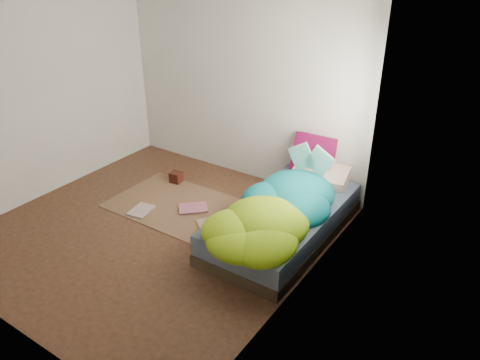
# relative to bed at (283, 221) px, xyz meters

# --- Properties ---
(ground) EXTENTS (3.50, 3.50, 0.00)m
(ground) POSITION_rel_bed_xyz_m (-1.22, -0.72, -0.17)
(ground) COLOR #3B2516
(ground) RESTS_ON ground
(room_walls) EXTENTS (3.54, 3.54, 2.62)m
(room_walls) POSITION_rel_bed_xyz_m (-1.21, -0.71, 1.46)
(room_walls) COLOR silver
(room_walls) RESTS_ON ground
(bed) EXTENTS (1.00, 2.00, 0.34)m
(bed) POSITION_rel_bed_xyz_m (0.00, 0.00, 0.00)
(bed) COLOR #33251C
(bed) RESTS_ON ground
(duvet) EXTENTS (0.96, 1.84, 0.34)m
(duvet) POSITION_rel_bed_xyz_m (0.00, -0.22, 0.34)
(duvet) COLOR #08647F
(duvet) RESTS_ON bed
(rug) EXTENTS (1.60, 1.10, 0.01)m
(rug) POSITION_rel_bed_xyz_m (-1.37, -0.17, -0.16)
(rug) COLOR brown
(rug) RESTS_ON ground
(pillow_floral) EXTENTS (0.70, 0.50, 0.14)m
(pillow_floral) POSITION_rel_bed_xyz_m (0.05, 0.78, 0.24)
(pillow_floral) COLOR white
(pillow_floral) RESTS_ON bed
(pillow_magenta) EXTENTS (0.50, 0.18, 0.49)m
(pillow_magenta) POSITION_rel_bed_xyz_m (-0.11, 0.90, 0.42)
(pillow_magenta) COLOR #530530
(pillow_magenta) RESTS_ON bed
(open_book) EXTENTS (0.45, 0.10, 0.27)m
(open_book) POSITION_rel_bed_xyz_m (0.03, 0.52, 0.65)
(open_book) COLOR #297F38
(open_book) RESTS_ON duvet
(wooden_box) EXTENTS (0.16, 0.16, 0.14)m
(wooden_box) POSITION_rel_bed_xyz_m (-1.78, 0.29, -0.09)
(wooden_box) COLOR #3B160D
(wooden_box) RESTS_ON rug
(floor_book_a) EXTENTS (0.28, 0.35, 0.02)m
(floor_book_a) POSITION_rel_bed_xyz_m (-1.74, -0.54, -0.14)
(floor_book_a) COLOR white
(floor_book_a) RESTS_ON rug
(floor_book_b) EXTENTS (0.42, 0.42, 0.03)m
(floor_book_b) POSITION_rel_bed_xyz_m (-1.23, -0.06, -0.14)
(floor_book_b) COLOR #D07893
(floor_book_b) RESTS_ON rug
(floor_book_c) EXTENTS (0.42, 0.40, 0.03)m
(floor_book_c) POSITION_rel_bed_xyz_m (-0.82, -0.45, -0.14)
(floor_book_c) COLOR tan
(floor_book_c) RESTS_ON rug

